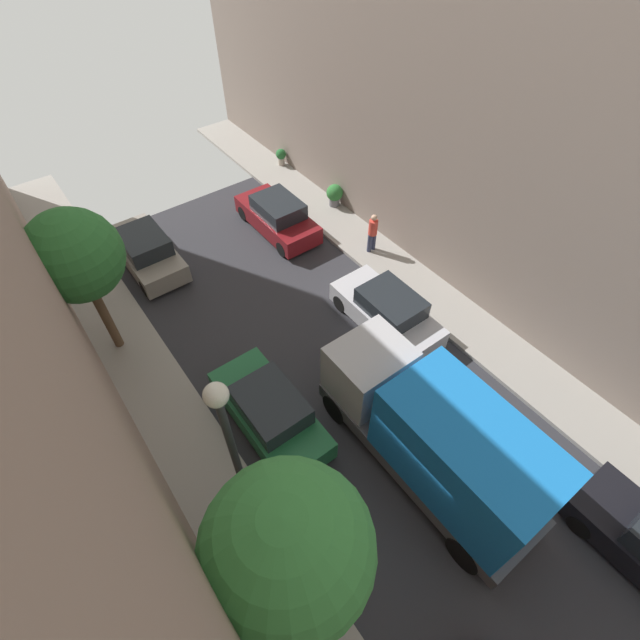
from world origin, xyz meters
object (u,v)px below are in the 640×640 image
object	(u,v)px
pedestrian	(373,232)
street_tree_2	(287,549)
parked_car_left_3	(146,251)
parked_car_right_1	(387,312)
potted_plant_0	(335,194)
parked_car_left_2	(270,412)
street_tree_0	(75,257)
potted_plant_2	(281,156)
delivery_truck	(436,437)
lamp_post	(233,450)
parked_car_right_2	(278,216)

from	to	relation	value
pedestrian	street_tree_2	xyz separation A→B (m)	(-9.71, -8.56, 3.31)
parked_car_left_3	parked_car_right_1	world-z (taller)	same
parked_car_right_1	pedestrian	bearing A→B (deg)	56.50
street_tree_2	potted_plant_0	world-z (taller)	street_tree_2
pedestrian	parked_car_left_2	bearing A→B (deg)	-150.89
street_tree_0	potted_plant_2	xyz separation A→B (m)	(10.95, 6.45, -3.42)
pedestrian	potted_plant_0	size ratio (longest dim) A/B	1.69
potted_plant_0	street_tree_0	bearing A→B (deg)	-169.40
parked_car_left_2	parked_car_right_1	bearing A→B (deg)	9.36
street_tree_0	potted_plant_0	distance (m)	11.60
parked_car_right_1	delivery_truck	world-z (taller)	delivery_truck
delivery_truck	potted_plant_2	xyz separation A→B (m)	(5.71, 15.81, -1.16)
parked_car_right_1	delivery_truck	distance (m)	5.45
potted_plant_2	street_tree_0	bearing A→B (deg)	-149.49
parked_car_right_1	street_tree_2	world-z (taller)	street_tree_2
delivery_truck	pedestrian	xyz separation A→B (m)	(4.92, 7.97, -0.71)
parked_car_left_2	parked_car_left_3	bearing A→B (deg)	90.00
parked_car_left_3	potted_plant_0	xyz separation A→B (m)	(8.38, -1.33, 0.00)
parked_car_left_2	street_tree_0	distance (m)	7.01
street_tree_0	street_tree_2	size ratio (longest dim) A/B	0.92
parked_car_left_3	parked_car_left_2	bearing A→B (deg)	-90.00
parked_car_left_2	street_tree_2	xyz separation A→B (m)	(-2.09, -4.32, 3.67)
parked_car_left_2	parked_car_right_1	size ratio (longest dim) A/B	1.00
delivery_truck	street_tree_2	size ratio (longest dim) A/B	1.15
parked_car_left_3	potted_plant_2	size ratio (longest dim) A/B	5.11
delivery_truck	lamp_post	world-z (taller)	lamp_post
parked_car_right_1	pedestrian	world-z (taller)	pedestrian
parked_car_left_2	potted_plant_0	xyz separation A→B (m)	(8.38, 7.67, 0.00)
parked_car_left_3	potted_plant_2	bearing A→B (deg)	20.09
parked_car_right_1	parked_car_left_3	bearing A→B (deg)	123.64
street_tree_2	pedestrian	bearing A→B (deg)	41.42
potted_plant_0	lamp_post	size ratio (longest dim) A/B	0.16
parked_car_left_2	street_tree_0	size ratio (longest dim) A/B	0.80
parked_car_right_2	street_tree_0	size ratio (longest dim) A/B	0.80
parked_car_right_2	potted_plant_0	bearing A→B (deg)	-2.63
parked_car_left_2	potted_plant_0	size ratio (longest dim) A/B	4.13
parked_car_right_1	pedestrian	distance (m)	4.04
street_tree_2	potted_plant_2	size ratio (longest dim) A/B	6.98
street_tree_2	parked_car_right_1	bearing A→B (deg)	34.83
parked_car_left_3	delivery_truck	xyz separation A→B (m)	(2.70, -12.73, 1.07)
street_tree_2	potted_plant_0	size ratio (longest dim) A/B	5.65
pedestrian	street_tree_2	world-z (taller)	street_tree_2
parked_car_right_1	lamp_post	world-z (taller)	lamp_post
street_tree_2	lamp_post	size ratio (longest dim) A/B	0.93
parked_car_right_2	street_tree_2	bearing A→B (deg)	-121.68
parked_car_right_1	street_tree_0	size ratio (longest dim) A/B	0.80
street_tree_2	potted_plant_2	world-z (taller)	street_tree_2
street_tree_0	lamp_post	world-z (taller)	lamp_post
pedestrian	street_tree_2	distance (m)	13.36
parked_car_left_2	potted_plant_2	size ratio (longest dim) A/B	5.11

